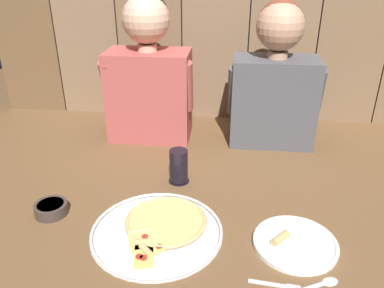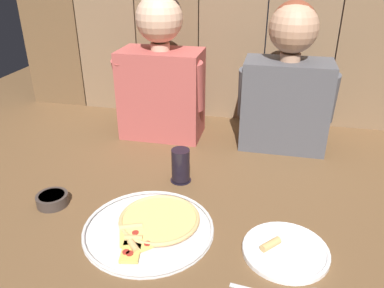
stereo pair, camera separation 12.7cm
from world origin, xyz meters
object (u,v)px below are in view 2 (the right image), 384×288
pizza_tray (152,226)px  diner_right (287,82)px  dinner_plate (285,250)px  diner_left (161,72)px  drinking_glass (181,166)px  dipping_bowl (52,199)px

pizza_tray → diner_right: (0.37, 0.67, 0.27)m
pizza_tray → dinner_plate: size_ratio=1.63×
dinner_plate → diner_left: diner_left is taller
drinking_glass → diner_left: 0.48m
dinner_plate → diner_left: bearing=128.8°
dinner_plate → pizza_tray: bearing=176.7°
diner_left → diner_right: diner_left is taller
drinking_glass → diner_right: size_ratio=0.21×
drinking_glass → diner_left: bearing=115.2°
dinner_plate → dipping_bowl: (-0.75, 0.07, 0.01)m
pizza_tray → diner_left: diner_left is taller
diner_right → dipping_bowl: bearing=-139.8°
drinking_glass → pizza_tray: bearing=-93.7°
drinking_glass → dipping_bowl: 0.45m
drinking_glass → diner_left: (-0.18, 0.38, 0.23)m
pizza_tray → dinner_plate: bearing=-3.3°
dinner_plate → drinking_glass: drinking_glass is taller
dinner_plate → diner_left: 0.93m
pizza_tray → diner_right: diner_right is taller
dinner_plate → drinking_glass: bearing=140.6°
dinner_plate → drinking_glass: 0.49m
dipping_bowl → diner_right: 0.99m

